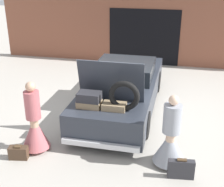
# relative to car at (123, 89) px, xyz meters

# --- Properties ---
(ground_plane) EXTENTS (40.00, 40.00, 0.00)m
(ground_plane) POSITION_rel_car_xyz_m (-0.00, 0.01, -0.60)
(ground_plane) COLOR #ADA89E
(garage_wall_back) EXTENTS (12.00, 0.14, 2.80)m
(garage_wall_back) POSITION_rel_car_xyz_m (-0.00, 4.43, 0.79)
(garage_wall_back) COLOR brown
(garage_wall_back) RESTS_ON ground_plane
(car) EXTENTS (1.84, 4.93, 1.85)m
(car) POSITION_rel_car_xyz_m (0.00, 0.00, 0.00)
(car) COLOR #2D333D
(car) RESTS_ON ground_plane
(person_left) EXTENTS (0.61, 0.61, 1.61)m
(person_left) POSITION_rel_car_xyz_m (-1.45, -2.50, -0.03)
(person_left) COLOR tan
(person_left) RESTS_ON ground_plane
(person_right) EXTENTS (0.68, 0.68, 1.54)m
(person_right) POSITION_rel_car_xyz_m (1.45, -2.39, -0.06)
(person_right) COLOR beige
(person_right) RESTS_ON ground_plane
(suitcase_beside_left_person) EXTENTS (0.42, 0.26, 0.31)m
(suitcase_beside_left_person) POSITION_rel_car_xyz_m (-1.66, -2.91, -0.46)
(suitcase_beside_left_person) COLOR #473323
(suitcase_beside_left_person) RESTS_ON ground_plane
(suitcase_beside_right_person) EXTENTS (0.52, 0.19, 0.42)m
(suitcase_beside_right_person) POSITION_rel_car_xyz_m (1.70, -2.80, -0.40)
(suitcase_beside_right_person) COLOR #2D2D33
(suitcase_beside_right_person) RESTS_ON ground_plane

